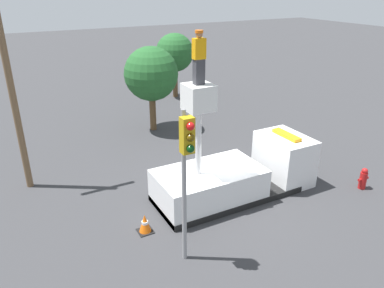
% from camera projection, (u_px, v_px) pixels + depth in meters
% --- Properties ---
extents(ground_plane, '(120.00, 120.00, 0.00)m').
position_uv_depth(ground_plane, '(226.00, 196.00, 14.92)').
color(ground_plane, '#38383A').
extents(bucket_truck, '(6.54, 2.39, 4.70)m').
position_uv_depth(bucket_truck, '(236.00, 175.00, 14.77)').
color(bucket_truck, black).
rests_on(bucket_truck, ground).
extents(worker, '(0.40, 0.26, 1.75)m').
position_uv_depth(worker, '(199.00, 58.00, 12.13)').
color(worker, '#38383D').
rests_on(worker, bucket_truck).
extents(traffic_light_pole, '(0.34, 0.57, 4.82)m').
position_uv_depth(traffic_light_pole, '(186.00, 160.00, 10.10)').
color(traffic_light_pole, gray).
rests_on(traffic_light_pole, ground).
extents(fire_hydrant, '(0.53, 0.29, 0.92)m').
position_uv_depth(fire_hydrant, '(363.00, 179.00, 15.29)').
color(fire_hydrant, red).
rests_on(fire_hydrant, ground).
extents(traffic_cone_rear, '(0.51, 0.51, 0.67)m').
position_uv_depth(traffic_cone_rear, '(145.00, 224.00, 12.66)').
color(traffic_cone_rear, black).
rests_on(traffic_cone_rear, ground).
extents(tree_left_bg, '(2.96, 2.96, 4.72)m').
position_uv_depth(tree_left_bg, '(151.00, 74.00, 20.37)').
color(tree_left_bg, brown).
rests_on(tree_left_bg, ground).
extents(tree_right_bg, '(2.70, 2.70, 4.58)m').
position_uv_depth(tree_right_bg, '(175.00, 53.00, 26.55)').
color(tree_right_bg, brown).
rests_on(tree_right_bg, ground).
extents(utility_pole, '(2.20, 0.26, 8.40)m').
position_uv_depth(utility_pole, '(9.00, 79.00, 13.84)').
color(utility_pole, brown).
rests_on(utility_pole, ground).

